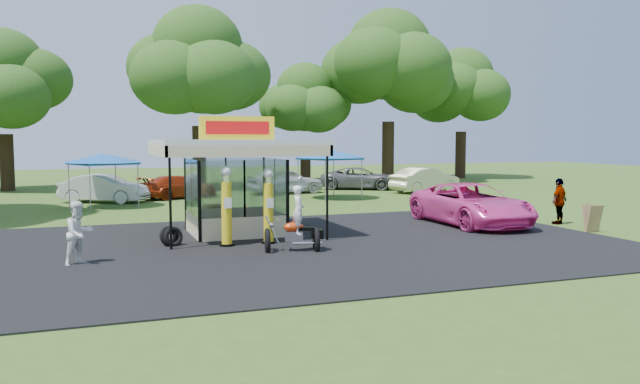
# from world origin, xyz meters

# --- Properties ---
(ground) EXTENTS (120.00, 120.00, 0.00)m
(ground) POSITION_xyz_m (0.00, 0.00, 0.00)
(ground) COLOR #355A1C
(ground) RESTS_ON ground
(asphalt_apron) EXTENTS (20.00, 14.00, 0.04)m
(asphalt_apron) POSITION_xyz_m (0.00, 2.00, 0.02)
(asphalt_apron) COLOR black
(asphalt_apron) RESTS_ON ground
(gas_station_kiosk) EXTENTS (5.40, 5.40, 4.18)m
(gas_station_kiosk) POSITION_xyz_m (-2.00, 4.99, 1.78)
(gas_station_kiosk) COLOR white
(gas_station_kiosk) RESTS_ON ground
(gas_pump_left) EXTENTS (0.48, 0.48, 2.57)m
(gas_pump_left) POSITION_xyz_m (-2.82, 2.49, 1.23)
(gas_pump_left) COLOR black
(gas_pump_left) RESTS_ON ground
(gas_pump_right) EXTENTS (0.46, 0.46, 2.47)m
(gas_pump_right) POSITION_xyz_m (-1.45, 2.51, 1.18)
(gas_pump_right) COLOR black
(gas_pump_right) RESTS_ON ground
(motorcycle) EXTENTS (1.84, 1.17, 2.09)m
(motorcycle) POSITION_xyz_m (-1.04, 0.89, 0.81)
(motorcycle) COLOR black
(motorcycle) RESTS_ON ground
(spare_tires) EXTENTS (0.84, 0.69, 0.68)m
(spare_tires) POSITION_xyz_m (-4.47, 3.14, 0.33)
(spare_tires) COLOR black
(spare_tires) RESTS_ON ground
(a_frame_sign) EXTENTS (0.57, 0.53, 1.01)m
(a_frame_sign) POSITION_xyz_m (10.38, 0.99, 0.51)
(a_frame_sign) COLOR #593819
(a_frame_sign) RESTS_ON ground
(kiosk_car) EXTENTS (2.82, 1.13, 0.96)m
(kiosk_car) POSITION_xyz_m (-2.00, 7.20, 0.48)
(kiosk_car) COLOR yellow
(kiosk_car) RESTS_ON ground
(pink_sedan) EXTENTS (2.89, 6.02, 1.66)m
(pink_sedan) POSITION_xyz_m (7.27, 4.10, 0.83)
(pink_sedan) COLOR #F342A1
(pink_sedan) RESTS_ON ground
(spectator_west) EXTENTS (1.07, 1.03, 1.74)m
(spectator_west) POSITION_xyz_m (-7.13, 1.06, 0.87)
(spectator_west) COLOR white
(spectator_west) RESTS_ON ground
(spectator_east_b) EXTENTS (1.17, 0.85, 1.85)m
(spectator_east_b) POSITION_xyz_m (10.75, 3.14, 0.92)
(spectator_east_b) COLOR gray
(spectator_east_b) RESTS_ON ground
(bg_car_a) EXTENTS (4.80, 3.56, 1.51)m
(bg_car_a) POSITION_xyz_m (-6.12, 18.53, 0.76)
(bg_car_a) COLOR silver
(bg_car_a) RESTS_ON ground
(bg_car_b) EXTENTS (4.91, 3.41, 1.32)m
(bg_car_b) POSITION_xyz_m (-2.00, 19.59, 0.66)
(bg_car_b) COLOR #94270B
(bg_car_b) RESTS_ON ground
(bg_car_c) EXTENTS (5.10, 2.83, 1.64)m
(bg_car_c) POSITION_xyz_m (4.63, 20.40, 0.82)
(bg_car_c) COLOR silver
(bg_car_c) RESTS_ON ground
(bg_car_d) EXTENTS (5.85, 4.68, 1.48)m
(bg_car_d) POSITION_xyz_m (10.45, 21.97, 0.74)
(bg_car_d) COLOR #5E5E60
(bg_car_d) RESTS_ON ground
(bg_car_e) EXTENTS (5.06, 2.81, 1.58)m
(bg_car_e) POSITION_xyz_m (13.35, 18.28, 0.79)
(bg_car_e) COLOR beige
(bg_car_e) RESTS_ON ground
(tent_west) EXTENTS (3.85, 3.85, 2.69)m
(tent_west) POSITION_xyz_m (-6.18, 16.13, 2.43)
(tent_west) COLOR gray
(tent_west) RESTS_ON ground
(tent_east) EXTENTS (4.03, 4.03, 2.82)m
(tent_east) POSITION_xyz_m (6.04, 16.36, 2.55)
(tent_east) COLOR gray
(tent_east) RESTS_ON ground
(oak_far_b) EXTENTS (8.67, 8.67, 10.34)m
(oak_far_b) POSITION_xyz_m (-11.90, 28.83, 6.60)
(oak_far_b) COLOR black
(oak_far_b) RESTS_ON ground
(oak_far_c) EXTENTS (10.34, 10.34, 12.19)m
(oak_far_c) POSITION_xyz_m (0.33, 26.60, 7.73)
(oak_far_c) COLOR black
(oak_far_c) RESTS_ON ground
(oak_far_d) EXTENTS (7.77, 7.77, 9.25)m
(oak_far_d) POSITION_xyz_m (9.44, 30.47, 5.89)
(oak_far_d) COLOR black
(oak_far_d) RESTS_ON ground
(oak_far_e) EXTENTS (11.20, 11.20, 13.34)m
(oak_far_e) POSITION_xyz_m (15.65, 28.21, 8.51)
(oak_far_e) COLOR black
(oak_far_e) RESTS_ON ground
(oak_far_f) EXTENTS (9.19, 9.19, 11.07)m
(oak_far_f) POSITION_xyz_m (23.83, 30.37, 7.11)
(oak_far_f) COLOR black
(oak_far_f) RESTS_ON ground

